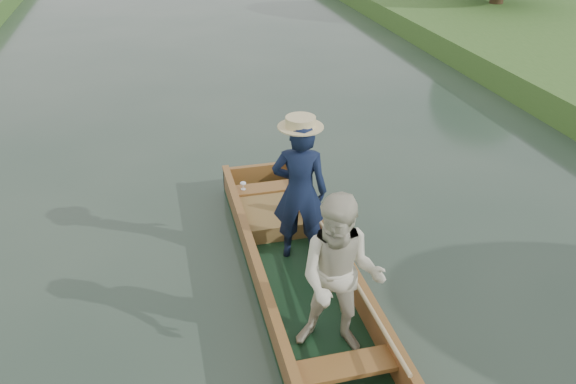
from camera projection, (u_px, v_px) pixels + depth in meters
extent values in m
plane|color=#283D30|center=(300.00, 285.00, 6.70)|extent=(120.00, 120.00, 0.00)
cube|color=black|center=(300.00, 282.00, 6.68)|extent=(1.10, 5.00, 0.08)
cube|color=brown|center=(258.00, 276.00, 6.47)|extent=(0.08, 5.00, 0.32)
cube|color=brown|center=(342.00, 263.00, 6.69)|extent=(0.08, 5.00, 0.32)
cube|color=brown|center=(259.00, 174.00, 8.66)|extent=(1.10, 0.08, 0.32)
cube|color=brown|center=(257.00, 263.00, 6.38)|extent=(0.10, 5.00, 0.04)
cube|color=brown|center=(342.00, 250.00, 6.60)|extent=(0.10, 5.00, 0.04)
cube|color=brown|center=(267.00, 188.00, 8.15)|extent=(0.94, 0.30, 0.05)
cube|color=brown|center=(345.00, 366.00, 5.20)|extent=(0.94, 0.30, 0.05)
imported|color=#121B38|center=(300.00, 192.00, 6.66)|extent=(0.77, 0.63, 1.82)
cylinder|color=beige|center=(301.00, 124.00, 6.23)|extent=(0.52, 0.52, 0.12)
imported|color=beige|center=(340.00, 278.00, 5.30)|extent=(1.04, 0.95, 1.74)
cube|color=brown|center=(273.00, 217.00, 7.68)|extent=(0.85, 0.90, 0.22)
sphere|color=tan|center=(293.00, 205.00, 7.54)|extent=(0.18, 0.18, 0.18)
sphere|color=tan|center=(294.00, 196.00, 7.47)|extent=(0.14, 0.14, 0.14)
sphere|color=tan|center=(290.00, 193.00, 7.43)|extent=(0.05, 0.05, 0.05)
sphere|color=tan|center=(297.00, 192.00, 7.45)|extent=(0.05, 0.05, 0.05)
sphere|color=tan|center=(295.00, 199.00, 7.43)|extent=(0.06, 0.06, 0.06)
sphere|color=tan|center=(288.00, 205.00, 7.50)|extent=(0.06, 0.06, 0.06)
sphere|color=tan|center=(300.00, 203.00, 7.53)|extent=(0.06, 0.06, 0.06)
sphere|color=tan|center=(291.00, 211.00, 7.55)|extent=(0.07, 0.07, 0.07)
sphere|color=tan|center=(297.00, 210.00, 7.57)|extent=(0.07, 0.07, 0.07)
cylinder|color=silver|center=(243.00, 189.00, 8.07)|extent=(0.07, 0.07, 0.01)
cylinder|color=silver|center=(243.00, 187.00, 8.05)|extent=(0.01, 0.01, 0.08)
ellipsoid|color=silver|center=(243.00, 183.00, 8.02)|extent=(0.09, 0.09, 0.05)
cylinder|color=tan|center=(340.00, 255.00, 6.44)|extent=(0.04, 3.80, 0.18)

